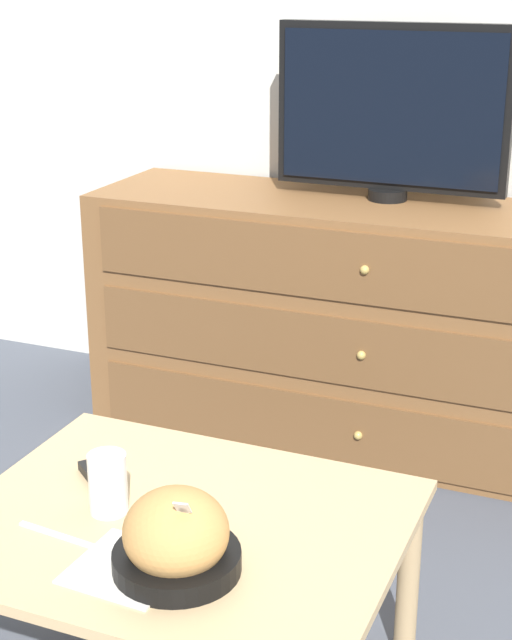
{
  "coord_description": "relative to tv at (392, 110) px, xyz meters",
  "views": [
    {
      "loc": [
        0.72,
        -2.81,
        1.32
      ],
      "look_at": [
        0.06,
        -1.2,
        0.69
      ],
      "focal_mm": 55.0,
      "sensor_mm": 36.0,
      "label": 1
    }
  ],
  "objects": [
    {
      "name": "coffee_table",
      "position": [
        -0.02,
        -1.27,
        -0.62
      ],
      "size": [
        0.79,
        0.65,
        0.39
      ],
      "color": "tan",
      "rests_on": "ground_plane"
    },
    {
      "name": "ground_plane",
      "position": [
        -0.03,
        0.19,
        -0.95
      ],
      "size": [
        12.0,
        12.0,
        0.0
      ],
      "primitive_type": "plane",
      "color": "#474C56"
    },
    {
      "name": "drink_cup",
      "position": [
        -0.15,
        -1.29,
        -0.52
      ],
      "size": [
        0.07,
        0.07,
        0.11
      ],
      "color": "beige",
      "rests_on": "coffee_table"
    },
    {
      "name": "remote_control",
      "position": [
        -0.22,
        -1.22,
        -0.56
      ],
      "size": [
        0.15,
        0.13,
        0.02
      ],
      "color": "black",
      "rests_on": "coffee_table"
    },
    {
      "name": "napkin",
      "position": [
        -0.04,
        -1.43,
        -0.56
      ],
      "size": [
        0.18,
        0.18,
        0.0
      ],
      "color": "silver",
      "rests_on": "coffee_table"
    },
    {
      "name": "knife",
      "position": [
        -0.19,
        -1.4,
        -0.56
      ],
      "size": [
        0.18,
        0.03,
        0.01
      ],
      "color": "white",
      "rests_on": "coffee_table"
    },
    {
      "name": "tv",
      "position": [
        0.0,
        0.0,
        0.0
      ],
      "size": [
        0.65,
        0.11,
        0.48
      ],
      "color": "black",
      "rests_on": "dresser"
    },
    {
      "name": "dresser",
      "position": [
        0.03,
        -0.07,
        -0.6
      ],
      "size": [
        1.7,
        0.47,
        0.71
      ],
      "color": "brown",
      "rests_on": "ground_plane"
    },
    {
      "name": "takeout_bowl",
      "position": [
        0.04,
        -1.41,
        -0.51
      ],
      "size": [
        0.21,
        0.21,
        0.16
      ],
      "color": "black",
      "rests_on": "coffee_table"
    }
  ]
}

